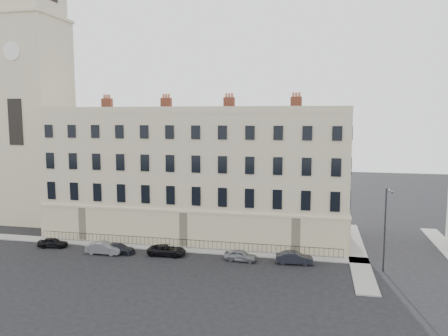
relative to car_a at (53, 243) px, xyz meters
The scene contains 13 objects.
ground 20.60m from the car_a, ahead, with size 160.00×160.00×0.00m, color black.
terrace 18.54m from the car_a, 32.77° to the left, with size 36.22×12.22×17.00m.
church_tower 23.41m from the car_a, 130.22° to the left, with size 8.00×8.13×44.00m.
pavement_terrace 10.69m from the car_a, 12.64° to the left, with size 48.00×2.00×0.12m, color gray.
pavement_east_return 33.85m from the car_a, ahead, with size 2.00×24.00×0.12m, color gray.
railings 14.68m from the car_a, 10.74° to the left, with size 35.00×0.04×0.96m.
car_a is the anchor object (origin of this frame).
car_b 6.87m from the car_a, ahead, with size 1.36×3.91×1.29m, color slate.
car_c 8.25m from the car_a, ahead, with size 1.48×3.65×1.06m, color black.
car_d 13.58m from the car_a, ahead, with size 1.88×4.08×1.13m, color black.
car_e 21.56m from the car_a, ahead, with size 1.35×3.36×1.15m, color slate.
car_f 27.00m from the car_a, ahead, with size 1.30×3.73×1.23m, color black.
streetlamp 35.66m from the car_a, ahead, with size 0.50×1.73×8.06m.
Camera 1 is at (8.61, -40.09, 14.73)m, focal length 35.00 mm.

